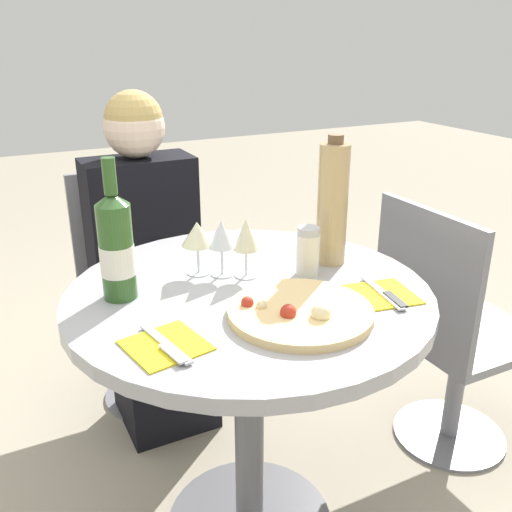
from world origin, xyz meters
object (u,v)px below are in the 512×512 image
object	(u,v)px
seated_diner	(151,276)
pizza_large	(300,312)
wine_bottle	(116,247)
chair_behind_diner	(142,292)
dining_table	(249,347)
tall_carafe	(333,204)
chair_empty_side	(448,337)

from	to	relation	value
seated_diner	pizza_large	distance (m)	0.91
wine_bottle	chair_behind_diner	bearing A→B (deg)	71.78
dining_table	pizza_large	xyz separation A→B (m)	(0.04, -0.18, 0.18)
wine_bottle	tall_carafe	world-z (taller)	tall_carafe
dining_table	pizza_large	size ratio (longest dim) A/B	2.77
dining_table	wine_bottle	xyz separation A→B (m)	(-0.29, 0.10, 0.29)
chair_behind_diner	tall_carafe	distance (m)	0.98
seated_diner	chair_empty_side	world-z (taller)	seated_diner
pizza_large	wine_bottle	world-z (taller)	wine_bottle
chair_empty_side	chair_behind_diner	bearing A→B (deg)	-134.60
chair_behind_diner	tall_carafe	size ratio (longest dim) A/B	2.51
wine_bottle	tall_carafe	size ratio (longest dim) A/B	0.97
chair_empty_side	dining_table	bearing A→B (deg)	-87.39
seated_diner	chair_empty_side	bearing A→B (deg)	140.90
dining_table	tall_carafe	bearing A→B (deg)	12.38
dining_table	tall_carafe	distance (m)	0.44
pizza_large	wine_bottle	bearing A→B (deg)	139.69
chair_behind_diner	seated_diner	bearing A→B (deg)	90.00
dining_table	pizza_large	distance (m)	0.26
wine_bottle	dining_table	bearing A→B (deg)	-19.05
pizza_large	tall_carafe	distance (m)	0.38
chair_behind_diner	seated_diner	distance (m)	0.19
dining_table	tall_carafe	world-z (taller)	tall_carafe
chair_behind_diner	pizza_large	world-z (taller)	chair_behind_diner
pizza_large	wine_bottle	size ratio (longest dim) A/B	0.97
chair_empty_side	pizza_large	xyz separation A→B (m)	(-0.71, -0.22, 0.36)
pizza_large	dining_table	bearing A→B (deg)	102.37
seated_diner	chair_empty_side	distance (m)	1.04
chair_empty_side	tall_carafe	xyz separation A→B (m)	(-0.47, 0.03, 0.51)
dining_table	chair_empty_side	size ratio (longest dim) A/B	1.03
seated_diner	tall_carafe	distance (m)	0.81
wine_bottle	tall_carafe	bearing A→B (deg)	-3.93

